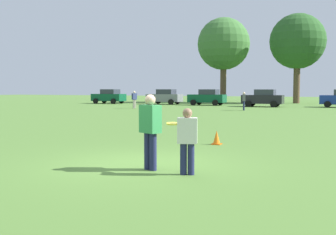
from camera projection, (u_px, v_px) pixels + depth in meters
The scene contains 13 objects.
ground_plane at pixel (140, 164), 10.36m from camera, with size 179.43×179.43×0.00m, color #517A33.
player_thrower at pixel (150, 128), 9.57m from camera, with size 0.57×0.47×1.78m.
player_defender at pixel (187, 138), 9.04m from camera, with size 0.49×0.37×1.48m.
frisbee at pixel (172, 124), 9.17m from camera, with size 0.27×0.27×0.07m.
traffic_cone at pixel (217, 138), 14.00m from camera, with size 0.32×0.32×0.48m.
parked_car_near_left at pixel (109, 96), 51.90m from camera, with size 4.22×2.25×1.82m.
parked_car_mid_left at pixel (165, 97), 49.49m from camera, with size 4.22×2.25×1.82m.
parked_car_center at pixel (207, 97), 46.79m from camera, with size 4.22×2.25×1.82m.
parked_car_mid_right at pixel (263, 98), 42.89m from camera, with size 4.22×2.25×1.82m.
bystander_sideline_watcher at pixel (134, 99), 39.30m from camera, with size 0.45×0.53×1.68m.
bystander_far_jogger at pixel (244, 100), 35.70m from camera, with size 0.35×0.49×1.62m.
tree_west_oak at pixel (224, 44), 55.71m from camera, with size 7.12×7.12×11.57m.
tree_west_maple at pixel (298, 42), 52.38m from camera, with size 7.08×7.08×11.51m.
Camera 1 is at (4.76, -9.10, 1.92)m, focal length 43.69 mm.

